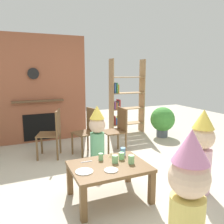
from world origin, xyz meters
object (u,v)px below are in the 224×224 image
object	(u,v)px
birthday_cake_slice	(111,155)
dining_chair_left	(53,131)
paper_cup_center	(131,159)
bookshelf	(124,100)
paper_cup_near_left	(101,157)
paper_cup_far_left	(115,159)
potted_plant_tall	(163,120)
dining_chair_middle	(89,129)
child_by_the_chairs	(97,133)
child_in_pink	(202,149)
paper_cup_near_right	(122,156)
paper_plate_rear	(84,172)
child_with_cone_hat	(188,197)
coffee_table	(109,170)
dining_chair_right	(118,128)
paper_plate_front	(111,170)
paper_cup_far_right	(123,152)

from	to	relation	value
birthday_cake_slice	dining_chair_left	xyz separation A→B (m)	(-0.52, 1.51, 0.03)
paper_cup_center	bookshelf	bearing A→B (deg)	65.05
paper_cup_near_left	paper_cup_far_left	world-z (taller)	paper_cup_far_left
potted_plant_tall	dining_chair_middle	bearing A→B (deg)	-168.42
paper_cup_far_left	child_by_the_chairs	distance (m)	1.11
paper_cup_center	child_in_pink	distance (m)	0.94
paper_cup_center	birthday_cake_slice	distance (m)	0.33
paper_cup_near_left	dining_chair_middle	bearing A→B (deg)	78.20
paper_cup_near_right	dining_chair_left	xyz separation A→B (m)	(-0.62, 1.63, 0.01)
dining_chair_middle	potted_plant_tall	world-z (taller)	dining_chair_middle
paper_plate_rear	paper_cup_center	bearing A→B (deg)	0.18
potted_plant_tall	child_by_the_chairs	bearing A→B (deg)	-155.95
child_with_cone_hat	birthday_cake_slice	bearing A→B (deg)	-6.39
paper_plate_rear	dining_chair_middle	xyz separation A→B (m)	(0.60, 1.69, 0.05)
coffee_table	dining_chair_middle	size ratio (longest dim) A/B	1.06
paper_cup_near_right	paper_cup_center	bearing A→B (deg)	-73.87
paper_cup_near_left	paper_plate_rear	xyz separation A→B (m)	(-0.30, -0.26, -0.04)
paper_cup_far_left	dining_chair_left	bearing A→B (deg)	106.12
dining_chair_right	paper_cup_near_right	bearing A→B (deg)	67.34
coffee_table	dining_chair_left	xyz separation A→B (m)	(-0.39, 1.74, 0.13)
birthday_cake_slice	child_by_the_chairs	xyz separation A→B (m)	(0.13, 0.90, 0.06)
coffee_table	dining_chair_right	bearing A→B (deg)	61.23
dining_chair_middle	child_with_cone_hat	bearing A→B (deg)	72.25
child_in_pink	paper_cup_near_right	bearing A→B (deg)	-9.23
paper_plate_rear	dining_chair_middle	world-z (taller)	dining_chair_middle
dining_chair_left	dining_chair_middle	world-z (taller)	same
dining_chair_right	potted_plant_tall	xyz separation A→B (m)	(1.48, 0.58, -0.09)
birthday_cake_slice	child_with_cone_hat	xyz separation A→B (m)	(0.04, -1.43, 0.14)
paper_plate_front	child_with_cone_hat	bearing A→B (deg)	-78.42
paper_cup_near_right	paper_plate_rear	xyz separation A→B (m)	(-0.57, -0.18, -0.04)
coffee_table	paper_cup_near_left	xyz separation A→B (m)	(-0.04, 0.19, 0.12)
paper_cup_far_right	paper_cup_center	bearing A→B (deg)	-95.41
paper_cup_near_left	potted_plant_tall	bearing A→B (deg)	38.50
child_by_the_chairs	coffee_table	bearing A→B (deg)	0.00
birthday_cake_slice	child_in_pink	world-z (taller)	child_in_pink
paper_cup_far_right	dining_chair_left	bearing A→B (deg)	114.80
child_in_pink	dining_chair_right	bearing A→B (deg)	-62.48
bookshelf	dining_chair_left	world-z (taller)	bookshelf
paper_plate_front	paper_plate_rear	distance (m)	0.31
dining_chair_right	paper_cup_far_left	bearing A→B (deg)	64.13
paper_cup_far_right	birthday_cake_slice	xyz separation A→B (m)	(-0.18, 0.01, -0.02)
paper_cup_near_right	potted_plant_tall	world-z (taller)	potted_plant_tall
paper_cup_far_right	dining_chair_right	bearing A→B (deg)	68.00
paper_cup_far_left	paper_plate_rear	bearing A→B (deg)	-166.49
child_with_cone_hat	paper_cup_center	bearing A→B (deg)	-13.45
bookshelf	child_with_cone_hat	xyz separation A→B (m)	(-1.40, -3.91, -0.24)
paper_plate_front	paper_cup_near_left	bearing A→B (deg)	89.29
dining_chair_middle	paper_plate_front	bearing A→B (deg)	64.43
birthday_cake_slice	child_by_the_chairs	distance (m)	0.91
paper_plate_rear	birthday_cake_slice	bearing A→B (deg)	32.64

